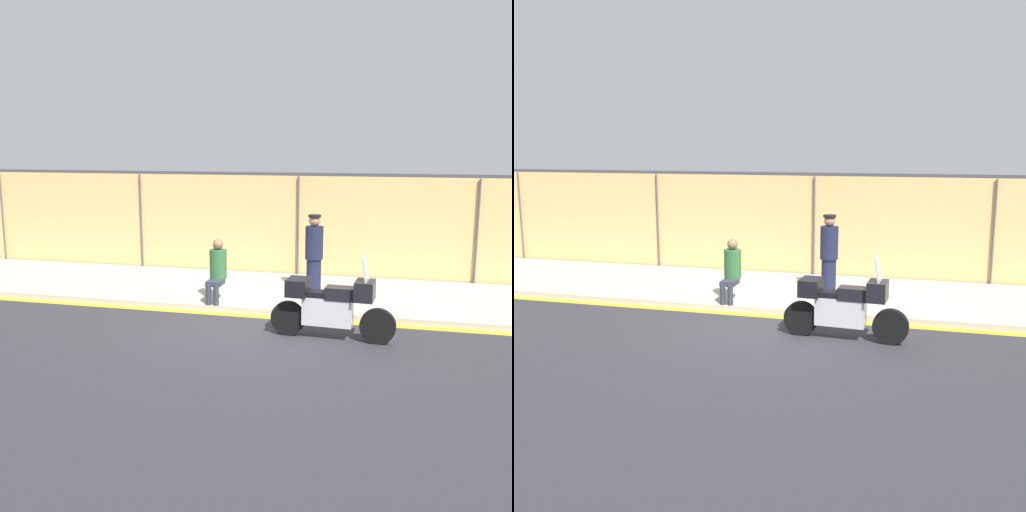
{
  "view_description": "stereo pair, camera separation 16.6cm",
  "coord_description": "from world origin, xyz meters",
  "views": [
    {
      "loc": [
        2.5,
        -10.27,
        3.39
      ],
      "look_at": [
        -0.26,
        1.01,
        1.2
      ],
      "focal_mm": 42.0,
      "sensor_mm": 36.0,
      "label": 1
    },
    {
      "loc": [
        2.66,
        -10.23,
        3.39
      ],
      "look_at": [
        -0.26,
        1.01,
        1.2
      ],
      "focal_mm": 42.0,
      "sensor_mm": 36.0,
      "label": 2
    }
  ],
  "objects": [
    {
      "name": "motorcycle",
      "position": [
        1.37,
        -0.16,
        0.61
      ],
      "size": [
        2.21,
        0.6,
        1.51
      ],
      "rotation": [
        0.0,
        0.0,
        -0.07
      ],
      "color": "black",
      "rests_on": "ground_plane"
    },
    {
      "name": "sidewalk",
      "position": [
        0.0,
        2.66,
        0.07
      ],
      "size": [
        31.42,
        3.42,
        0.13
      ],
      "color": "#ADA89E",
      "rests_on": "ground_plane"
    },
    {
      "name": "curb_paint_stripe",
      "position": [
        0.0,
        0.86,
        0.0
      ],
      "size": [
        31.42,
        0.18,
        0.01
      ],
      "color": "gold",
      "rests_on": "ground_plane"
    },
    {
      "name": "officer_standing",
      "position": [
        0.64,
        2.73,
        1.01
      ],
      "size": [
        0.4,
        0.4,
        1.71
      ],
      "color": "#191E38",
      "rests_on": "sidewalk"
    },
    {
      "name": "person_seated_on_curb",
      "position": [
        -1.19,
        1.39,
        0.85
      ],
      "size": [
        0.36,
        0.66,
        1.3
      ],
      "color": "#2D3342",
      "rests_on": "sidewalk"
    },
    {
      "name": "ground_plane",
      "position": [
        0.0,
        0.0,
        0.0
      ],
      "size": [
        120.0,
        120.0,
        0.0
      ],
      "primitive_type": "plane",
      "color": "#2D2D33"
    },
    {
      "name": "storefront_fence",
      "position": [
        -0.0,
        4.45,
        1.3
      ],
      "size": [
        29.85,
        0.17,
        2.6
      ],
      "color": "#E5B26B",
      "rests_on": "ground_plane"
    }
  ]
}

